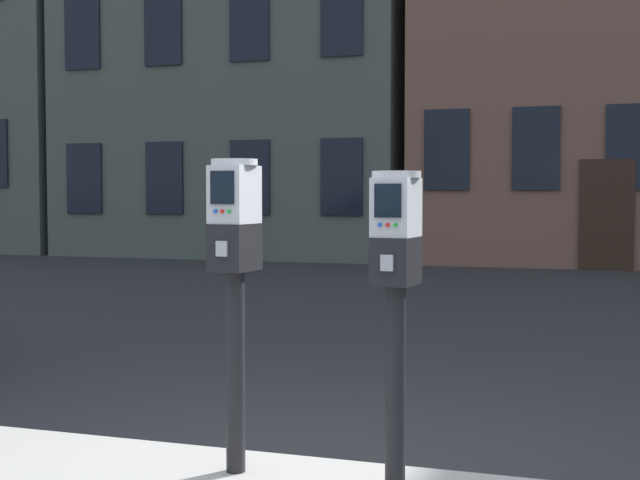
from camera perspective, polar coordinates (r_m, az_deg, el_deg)
parking_meter_near_kerb at (r=4.19m, az=-5.44°, el=-1.10°), size 0.23×0.26×1.47m
parking_meter_twin_adjacent at (r=3.94m, az=4.85°, el=-1.97°), size 0.23×0.26×1.41m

